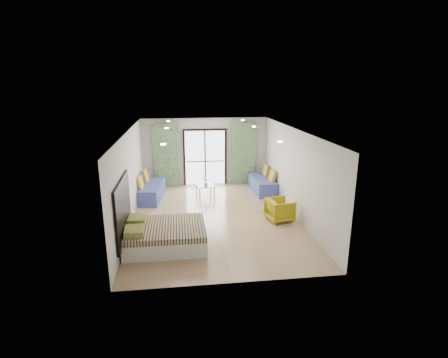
{
  "coord_description": "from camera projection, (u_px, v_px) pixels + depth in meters",
  "views": [
    {
      "loc": [
        -1.04,
        -10.14,
        4.07
      ],
      "look_at": [
        0.32,
        0.25,
        1.15
      ],
      "focal_mm": 28.0,
      "sensor_mm": 36.0,
      "label": 1
    }
  ],
  "objects": [
    {
      "name": "balcony_door",
      "position": [
        205.0,
        154.0,
        14.12
      ],
      "size": [
        1.76,
        0.08,
        2.28
      ],
      "color": "black",
      "rests_on": "floor"
    },
    {
      "name": "balcony_rail",
      "position": [
        205.0,
        161.0,
        14.22
      ],
      "size": [
        1.52,
        0.03,
        0.04
      ],
      "primitive_type": "cube",
      "color": "#595451",
      "rests_on": "balcony_door"
    },
    {
      "name": "downlight_f",
      "position": [
        243.0,
        120.0,
        13.23
      ],
      "size": [
        0.12,
        0.12,
        0.02
      ],
      "primitive_type": "cylinder",
      "color": "#FFE0B2",
      "rests_on": "ceiling"
    },
    {
      "name": "switch_plate",
      "position": [
        129.0,
        194.0,
        9.77
      ],
      "size": [
        0.02,
        0.1,
        0.1
      ],
      "primitive_type": "cube",
      "color": "silver",
      "rests_on": "wall_left"
    },
    {
      "name": "ceiling",
      "position": [
        214.0,
        131.0,
        10.18
      ],
      "size": [
        5.0,
        7.5,
        0.01
      ],
      "primitive_type": null,
      "color": "silver",
      "rests_on": "ground"
    },
    {
      "name": "wall_right",
      "position": [
        294.0,
        173.0,
        10.86
      ],
      "size": [
        0.01,
        7.5,
        2.7
      ],
      "primitive_type": null,
      "color": "silver",
      "rests_on": "ground"
    },
    {
      "name": "wall_front",
      "position": [
        234.0,
        223.0,
        6.96
      ],
      "size": [
        5.0,
        0.01,
        2.7
      ],
      "primitive_type": null,
      "color": "silver",
      "rests_on": "ground"
    },
    {
      "name": "bed",
      "position": [
        165.0,
        235.0,
        8.9
      ],
      "size": [
        2.01,
        1.64,
        0.69
      ],
      "color": "silver",
      "rests_on": "floor"
    },
    {
      "name": "curtain_right",
      "position": [
        243.0,
        154.0,
        14.18
      ],
      "size": [
        1.0,
        0.1,
        2.5
      ],
      "primitive_type": "cube",
      "color": "beige",
      "rests_on": "floor"
    },
    {
      "name": "wall_left",
      "position": [
        130.0,
        178.0,
        10.23
      ],
      "size": [
        0.01,
        7.5,
        2.7
      ],
      "primitive_type": null,
      "color": "silver",
      "rests_on": "ground"
    },
    {
      "name": "floor",
      "position": [
        215.0,
        217.0,
        10.91
      ],
      "size": [
        5.0,
        7.5,
        0.01
      ],
      "primitive_type": null,
      "color": "#9E805E",
      "rests_on": "ground"
    },
    {
      "name": "wall_back",
      "position": [
        205.0,
        152.0,
        14.13
      ],
      "size": [
        5.0,
        0.01,
        2.7
      ],
      "primitive_type": null,
      "color": "silver",
      "rests_on": "ground"
    },
    {
      "name": "downlight_e",
      "position": [
        168.0,
        121.0,
        12.88
      ],
      "size": [
        0.12,
        0.12,
        0.02
      ],
      "primitive_type": "cylinder",
      "color": "#FFE0B2",
      "rests_on": "ceiling"
    },
    {
      "name": "downlight_c",
      "position": [
        167.0,
        128.0,
        10.97
      ],
      "size": [
        0.12,
        0.12,
        0.02
      ],
      "primitive_type": "cylinder",
      "color": "#FFE0B2",
      "rests_on": "ceiling"
    },
    {
      "name": "curtain_left",
      "position": [
        166.0,
        156.0,
        13.79
      ],
      "size": [
        1.0,
        0.1,
        2.5
      ],
      "primitive_type": "cube",
      "color": "beige",
      "rests_on": "floor"
    },
    {
      "name": "armchair",
      "position": [
        280.0,
        209.0,
        10.55
      ],
      "size": [
        0.81,
        0.84,
        0.74
      ],
      "primitive_type": "imported",
      "rotation": [
        0.0,
        0.0,
        1.78
      ],
      "color": "#B1A516",
      "rests_on": "floor"
    },
    {
      "name": "daybed_left",
      "position": [
        150.0,
        191.0,
        12.52
      ],
      "size": [
        0.99,
        2.04,
        0.97
      ],
      "rotation": [
        0.0,
        0.0,
        -0.12
      ],
      "color": "#414E9B",
      "rests_on": "floor"
    },
    {
      "name": "downlight_a",
      "position": [
        163.0,
        144.0,
        8.11
      ],
      "size": [
        0.12,
        0.12,
        0.02
      ],
      "primitive_type": "cylinder",
      "color": "#FFE0B2",
      "rests_on": "ceiling"
    },
    {
      "name": "vase",
      "position": [
        206.0,
        183.0,
        12.78
      ],
      "size": [
        0.18,
        0.19,
        0.16
      ],
      "primitive_type": "imported",
      "rotation": [
        0.0,
        0.0,
        -0.16
      ],
      "color": "white",
      "rests_on": "coffee_table"
    },
    {
      "name": "headboard",
      "position": [
        123.0,
        209.0,
        8.57
      ],
      "size": [
        0.06,
        2.1,
        1.5
      ],
      "primitive_type": "cube",
      "color": "black",
      "rests_on": "floor"
    },
    {
      "name": "downlight_d",
      "position": [
        254.0,
        127.0,
        11.32
      ],
      "size": [
        0.12,
        0.12,
        0.02
      ],
      "primitive_type": "cylinder",
      "color": "#FFE0B2",
      "rests_on": "ceiling"
    },
    {
      "name": "daybed_right",
      "position": [
        263.0,
        184.0,
        13.42
      ],
      "size": [
        0.77,
        1.89,
        0.93
      ],
      "rotation": [
        0.0,
        0.0,
        0.02
      ],
      "color": "#414E9B",
      "rests_on": "floor"
    },
    {
      "name": "coffee_table",
      "position": [
        205.0,
        186.0,
        12.83
      ],
      "size": [
        0.71,
        0.71,
        0.71
      ],
      "rotation": [
        0.0,
        0.0,
        0.17
      ],
      "color": "silver",
      "rests_on": "floor"
    },
    {
      "name": "downlight_b",
      "position": [
        280.0,
        142.0,
        8.46
      ],
      "size": [
        0.12,
        0.12,
        0.02
      ],
      "primitive_type": "cylinder",
      "color": "#FFE0B2",
      "rests_on": "ceiling"
    }
  ]
}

